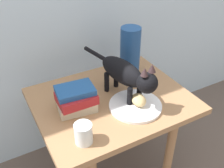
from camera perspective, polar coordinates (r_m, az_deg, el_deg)
name	(u,v)px	position (r m, az deg, el deg)	size (l,w,h in m)	color
side_table	(112,112)	(1.29, 0.00, -5.98)	(0.71, 0.57, 0.55)	#9E724C
plate	(135,106)	(1.19, 5.07, -4.69)	(0.24, 0.24, 0.01)	white
bread_roll	(139,100)	(1.17, 5.79, -3.45)	(0.08, 0.06, 0.05)	#E0BC7A
cat	(127,74)	(1.17, 3.21, 2.14)	(0.15, 0.47, 0.23)	black
book_stack	(76,99)	(1.16, -7.80, -3.23)	(0.18, 0.14, 0.11)	#BCB299
green_vase	(130,52)	(1.37, 3.93, 7.00)	(0.10, 0.10, 0.26)	navy
candle_jar	(84,134)	(1.01, -6.19, -10.80)	(0.07, 0.07, 0.08)	silver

